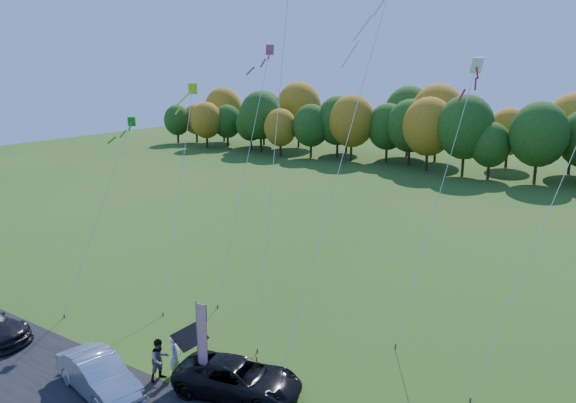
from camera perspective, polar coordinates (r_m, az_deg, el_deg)
The scene contains 13 objects.
ground at distance 26.01m, azimuth -7.85°, elevation -17.86°, with size 160.00×160.00×0.00m, color #2A4D14.
tree_line at distance 74.05m, azimuth 21.92°, elevation 2.17°, with size 116.00×12.00×10.00m, color #1E4711, non-canonical shape.
black_suv at distance 24.80m, azimuth -5.08°, elevation -17.44°, with size 2.51×5.43×1.51m, color black.
silver_sedan at distance 26.09m, azimuth -18.68°, elevation -16.34°, with size 1.71×4.90×1.62m, color #B9B9BE.
person_tailgate_a at distance 26.49m, azimuth -11.41°, elevation -15.10°, with size 0.67×0.44×1.83m, color white.
person_tailgate_b at distance 26.23m, azimuth -12.89°, elevation -15.38°, with size 0.93×0.73×1.92m, color gray.
feather_flag at distance 24.71m, azimuth -8.82°, elevation -13.28°, with size 0.52×0.14×3.95m.
kite_delta_blue at distance 29.34m, azimuth -0.37°, elevation 16.81°, with size 4.62×10.19×30.91m.
kite_delta_red at distance 27.10m, azimuth 7.26°, elevation 11.70°, with size 2.34×10.41×18.44m.
kite_diamond_yellow at distance 33.32m, azimuth -11.06°, elevation 0.69°, with size 3.19×6.36×12.83m.
kite_diamond_green at distance 33.80m, azimuth -18.33°, elevation -0.22°, with size 0.97×6.22×10.87m.
kite_diamond_white at distance 28.76m, azimuth 14.92°, elevation 0.03°, with size 2.04×6.06×14.32m.
kite_diamond_pink at distance 32.93m, azimuth -4.35°, elevation 3.48°, with size 1.03×6.23×15.05m.
Camera 1 is at (15.16, -16.20, 13.57)m, focal length 35.00 mm.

